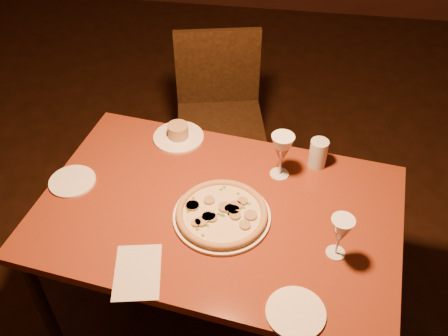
# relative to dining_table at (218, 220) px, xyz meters

# --- Properties ---
(dining_table) EXTENTS (1.46, 1.04, 0.73)m
(dining_table) POSITION_rel_dining_table_xyz_m (0.00, 0.00, 0.00)
(dining_table) COLOR maroon
(dining_table) RESTS_ON floor
(chair_far) EXTENTS (0.54, 0.54, 0.93)m
(chair_far) POSITION_rel_dining_table_xyz_m (-0.13, 0.88, -0.14)
(chair_far) COLOR black
(chair_far) RESTS_ON floor
(pizza_plate) EXTENTS (0.36, 0.36, 0.04)m
(pizza_plate) POSITION_rel_dining_table_xyz_m (0.02, -0.04, 0.09)
(pizza_plate) COLOR white
(pizza_plate) RESTS_ON dining_table
(ramekin_saucer) EXTENTS (0.22, 0.22, 0.07)m
(ramekin_saucer) POSITION_rel_dining_table_xyz_m (-0.24, 0.39, 0.09)
(ramekin_saucer) COLOR white
(ramekin_saucer) RESTS_ON dining_table
(wine_glass_far) EXTENTS (0.09, 0.09, 0.20)m
(wine_glass_far) POSITION_rel_dining_table_xyz_m (0.22, 0.22, 0.16)
(wine_glass_far) COLOR #A15C43
(wine_glass_far) RESTS_ON dining_table
(wine_glass_right) EXTENTS (0.08, 0.08, 0.18)m
(wine_glass_right) POSITION_rel_dining_table_xyz_m (0.44, -0.14, 0.15)
(wine_glass_right) COLOR #A15C43
(wine_glass_right) RESTS_ON dining_table
(water_tumbler) EXTENTS (0.07, 0.07, 0.12)m
(water_tumbler) POSITION_rel_dining_table_xyz_m (0.36, 0.31, 0.13)
(water_tumbler) COLOR silver
(water_tumbler) RESTS_ON dining_table
(side_plate_left) EXTENTS (0.18, 0.18, 0.01)m
(side_plate_left) POSITION_rel_dining_table_xyz_m (-0.60, 0.05, 0.07)
(side_plate_left) COLOR white
(side_plate_left) RESTS_ON dining_table
(side_plate_near) EXTENTS (0.19, 0.19, 0.01)m
(side_plate_near) POSITION_rel_dining_table_xyz_m (0.31, -0.40, 0.07)
(side_plate_near) COLOR white
(side_plate_near) RESTS_ON dining_table
(menu_card) EXTENTS (0.20, 0.25, 0.00)m
(menu_card) POSITION_rel_dining_table_xyz_m (-0.22, -0.32, 0.07)
(menu_card) COLOR beige
(menu_card) RESTS_ON dining_table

